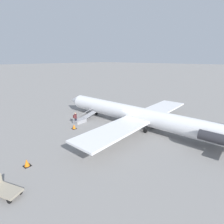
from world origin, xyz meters
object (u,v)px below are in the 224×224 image
object	(u,v)px
passenger	(75,117)
luggage_cart	(5,190)
boarding_stairs	(82,120)
airplane_main	(140,116)

from	to	relation	value
passenger	luggage_cart	world-z (taller)	passenger
passenger	luggage_cart	bearing A→B (deg)	-148.42
boarding_stairs	luggage_cart	distance (m)	15.26
airplane_main	passenger	xyz separation A→B (m)	(7.89, 5.05, -0.80)
airplane_main	passenger	distance (m)	9.40
passenger	boarding_stairs	bearing A→B (deg)	-2.99
airplane_main	passenger	size ratio (longest dim) A/B	16.82
airplane_main	boarding_stairs	world-z (taller)	airplane_main
passenger	airplane_main	bearing A→B (deg)	-59.07
airplane_main	passenger	world-z (taller)	airplane_main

